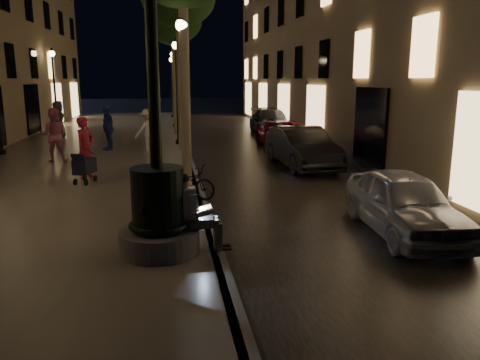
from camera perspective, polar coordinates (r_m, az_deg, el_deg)
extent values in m
plane|color=black|center=(21.14, -6.59, 3.50)|extent=(120.00, 120.00, 0.00)
cube|color=black|center=(21.46, 1.46, 3.73)|extent=(6.00, 45.00, 0.02)
cube|color=#615C55|center=(21.35, -17.40, 3.38)|extent=(8.00, 45.00, 0.20)
cube|color=#59595B|center=(21.12, -6.60, 3.77)|extent=(0.25, 45.00, 0.20)
cylinder|color=#59595B|center=(8.35, -9.80, -7.29)|extent=(1.40, 1.40, 0.40)
cylinder|color=black|center=(8.14, -9.99, -2.30)|extent=(0.90, 0.90, 1.10)
torus|color=black|center=(8.26, -9.87, -5.33)|extent=(1.04, 1.04, 0.10)
torus|color=black|center=(8.05, -10.09, 0.46)|extent=(0.89, 0.89, 0.09)
cylinder|color=black|center=(7.89, -10.57, 13.00)|extent=(0.20, 0.20, 3.20)
cube|color=gray|center=(8.27, -6.04, -5.25)|extent=(0.37, 0.25, 0.19)
cube|color=white|center=(8.17, -6.53, -2.91)|extent=(0.46, 0.27, 0.59)
sphere|color=tan|center=(8.08, -6.82, -0.30)|extent=(0.22, 0.22, 0.22)
sphere|color=black|center=(8.07, -6.90, -0.01)|extent=(0.22, 0.22, 0.22)
cube|color=gray|center=(8.19, -4.27, -5.37)|extent=(0.48, 0.13, 0.14)
cube|color=gray|center=(8.37, -4.37, -4.99)|extent=(0.48, 0.13, 0.14)
cube|color=gray|center=(8.29, -2.66, -6.93)|extent=(0.13, 0.12, 0.49)
cube|color=gray|center=(8.46, -2.80, -6.53)|extent=(0.13, 0.12, 0.49)
cube|color=black|center=(8.38, -1.94, -8.40)|extent=(0.27, 0.10, 0.03)
cube|color=black|center=(8.55, -2.09, -7.96)|extent=(0.27, 0.10, 0.03)
cube|color=black|center=(8.26, -4.19, -4.63)|extent=(0.25, 0.34, 0.02)
cube|color=black|center=(8.22, -5.35, -3.91)|extent=(0.09, 0.34, 0.22)
cube|color=#A5B4EC|center=(8.22, -5.24, -3.91)|extent=(0.06, 0.31, 0.19)
cylinder|color=#6B604C|center=(13.90, -6.68, 10.20)|extent=(0.28, 0.28, 5.00)
cylinder|color=#6B604C|center=(19.90, -7.25, 10.90)|extent=(0.28, 0.28, 5.10)
cylinder|color=#6B604C|center=(25.89, -7.88, 10.94)|extent=(0.28, 0.28, 4.90)
ellipsoid|color=black|center=(26.07, -8.12, 18.76)|extent=(3.00, 3.00, 2.40)
cylinder|color=#6B604C|center=(31.89, -7.96, 11.42)|extent=(0.28, 0.28, 5.20)
ellipsoid|color=black|center=(32.06, -8.16, 18.04)|extent=(3.00, 3.00, 2.40)
cylinder|color=black|center=(14.18, -6.64, 0.47)|extent=(0.28, 0.28, 0.20)
cylinder|color=black|center=(13.91, -6.86, 8.96)|extent=(0.12, 0.12, 4.40)
sphere|color=#FFD88C|center=(13.97, -7.10, 18.21)|extent=(0.36, 0.36, 0.36)
cone|color=black|center=(14.00, -7.13, 19.23)|extent=(0.30, 0.30, 0.22)
cylinder|color=black|center=(22.07, -7.50, 4.63)|extent=(0.28, 0.28, 0.20)
cylinder|color=black|center=(21.90, -7.65, 10.08)|extent=(0.12, 0.12, 4.40)
sphere|color=#FFD88C|center=(21.94, -7.82, 15.97)|extent=(0.36, 0.36, 0.36)
cone|color=black|center=(21.96, -7.84, 16.62)|extent=(0.30, 0.30, 0.22)
cylinder|color=black|center=(30.02, -7.90, 6.60)|extent=(0.28, 0.28, 0.20)
cylinder|color=black|center=(29.90, -8.02, 10.61)|extent=(0.12, 0.12, 4.40)
sphere|color=#FFD88C|center=(29.92, -8.15, 14.91)|extent=(0.36, 0.36, 0.36)
cone|color=black|center=(29.94, -8.17, 15.39)|extent=(0.30, 0.30, 0.22)
cylinder|color=black|center=(37.99, -8.14, 7.74)|extent=(0.28, 0.28, 0.20)
cylinder|color=black|center=(37.89, -8.24, 10.91)|extent=(0.12, 0.12, 4.40)
sphere|color=#FFD88C|center=(37.92, -8.34, 14.31)|extent=(0.36, 0.36, 0.36)
cone|color=black|center=(37.93, -8.35, 14.68)|extent=(0.30, 0.30, 0.22)
cylinder|color=black|center=(21.14, -26.98, 3.08)|extent=(0.28, 0.28, 0.20)
cylinder|color=black|center=(30.74, -21.33, 6.01)|extent=(0.28, 0.28, 0.20)
cylinder|color=black|center=(30.61, -21.63, 9.92)|extent=(0.12, 0.12, 4.40)
sphere|color=#FFD88C|center=(30.64, -21.97, 14.11)|extent=(0.36, 0.36, 0.36)
cone|color=black|center=(30.65, -22.01, 14.58)|extent=(0.30, 0.30, 0.22)
cube|color=black|center=(14.20, -18.43, 1.63)|extent=(0.62, 0.80, 0.42)
cube|color=black|center=(13.87, -19.12, 2.52)|extent=(0.40, 0.27, 0.27)
cylinder|color=black|center=(14.12, -19.44, -0.24)|extent=(0.09, 0.19, 0.19)
cylinder|color=black|center=(13.96, -18.23, -0.29)|extent=(0.09, 0.19, 0.19)
cylinder|color=black|center=(14.60, -18.39, 0.23)|extent=(0.09, 0.19, 0.19)
cylinder|color=black|center=(14.45, -17.22, 0.18)|extent=(0.09, 0.19, 0.19)
cylinder|color=black|center=(14.47, -17.84, 3.35)|extent=(0.16, 0.41, 0.26)
imported|color=#A7A9AF|center=(10.28, 19.34, -2.63)|extent=(1.80, 3.94, 1.31)
imported|color=black|center=(17.12, 7.55, 3.95)|extent=(1.86, 4.58, 1.48)
imported|color=maroon|center=(21.80, 5.89, 5.44)|extent=(2.43, 4.66, 1.25)
imported|color=#28282D|center=(27.60, 3.78, 7.11)|extent=(2.26, 5.13, 1.47)
imported|color=#AF2338|center=(14.96, -18.34, 3.77)|extent=(0.72, 0.81, 1.86)
imported|color=#BF658B|center=(18.38, -21.74, 5.12)|extent=(0.97, 0.77, 1.95)
imported|color=white|center=(19.97, -11.13, 5.99)|extent=(1.31, 1.04, 1.77)
imported|color=#293899|center=(20.69, -15.81, 6.12)|extent=(0.90, 1.19, 1.88)
imported|color=#393A3E|center=(25.94, -21.23, 6.91)|extent=(0.76, 1.02, 1.89)
imported|color=black|center=(11.87, -6.71, -0.20)|extent=(1.72, 1.31, 0.87)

